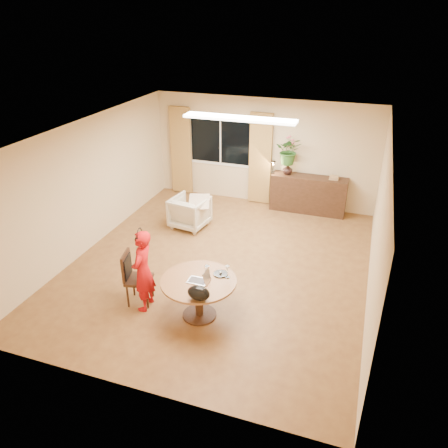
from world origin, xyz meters
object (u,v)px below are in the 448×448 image
child (143,271)px  sideboard (308,194)px  dining_table (199,288)px  dining_chair (139,278)px  armchair (190,212)px

child → sideboard: child is taller
dining_table → dining_chair: 1.08m
dining_table → sideboard: 4.68m
child → armchair: 3.03m
dining_table → dining_chair: (-1.08, 0.03, -0.07)m
armchair → dining_chair: bearing=104.5°
armchair → sideboard: bearing=-136.5°
dining_table → armchair: bearing=115.5°
child → armchair: size_ratio=1.81×
dining_table → child: bearing=-175.5°
dining_table → child: (-0.92, -0.07, 0.17)m
armchair → child: bearing=107.1°
dining_chair → sideboard: bearing=52.8°
dining_chair → child: child is taller
dining_chair → child: bearing=-46.2°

